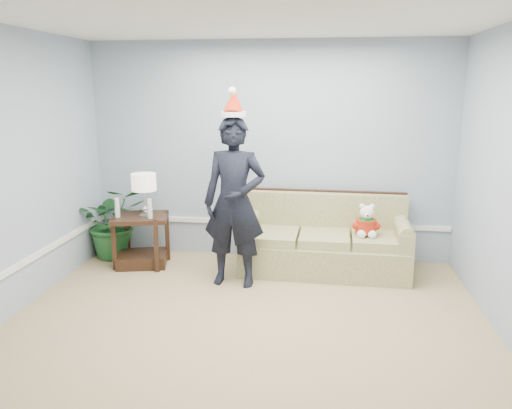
{
  "coord_description": "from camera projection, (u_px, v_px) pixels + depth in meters",
  "views": [
    {
      "loc": [
        0.67,
        -3.64,
        2.13
      ],
      "look_at": [
        -0.04,
        1.55,
        0.9
      ],
      "focal_mm": 35.0,
      "sensor_mm": 36.0,
      "label": 1
    }
  ],
  "objects": [
    {
      "name": "teddy_bear",
      "position": [
        366.0,
        224.0,
        5.68
      ],
      "size": [
        0.25,
        0.27,
        0.38
      ],
      "rotation": [
        0.0,
        0.0,
        0.05
      ],
      "color": "white",
      "rests_on": "sofa"
    },
    {
      "name": "room_shell",
      "position": [
        234.0,
        194.0,
        3.78
      ],
      "size": [
        4.54,
        5.04,
        2.74
      ],
      "color": "#9E8765",
      "rests_on": "ground"
    },
    {
      "name": "side_table",
      "position": [
        142.0,
        246.0,
        6.11
      ],
      "size": [
        0.76,
        0.68,
        0.63
      ],
      "rotation": [
        0.0,
        0.0,
        0.24
      ],
      "color": "#321C12",
      "rests_on": "room_shell"
    },
    {
      "name": "santa_hat",
      "position": [
        234.0,
        104.0,
        5.15
      ],
      "size": [
        0.27,
        0.3,
        0.31
      ],
      "rotation": [
        0.0,
        0.0,
        -0.01
      ],
      "color": "white",
      "rests_on": "man"
    },
    {
      "name": "houseplant",
      "position": [
        115.0,
        221.0,
        6.37
      ],
      "size": [
        1.08,
        1.03,
        0.93
      ],
      "primitive_type": "imported",
      "rotation": [
        0.0,
        0.0,
        0.47
      ],
      "color": "#1D5726",
      "rests_on": "room_shell"
    },
    {
      "name": "candle_pair",
      "position": [
        133.0,
        209.0,
        5.91
      ],
      "size": [
        0.46,
        0.06,
        0.23
      ],
      "color": "silver",
      "rests_on": "side_table"
    },
    {
      "name": "man",
      "position": [
        234.0,
        203.0,
        5.38
      ],
      "size": [
        0.7,
        0.48,
        1.85
      ],
      "primitive_type": "imported",
      "rotation": [
        0.0,
        0.0,
        -0.06
      ],
      "color": "black",
      "rests_on": "room_shell"
    },
    {
      "name": "wainscot_trim",
      "position": [
        145.0,
        251.0,
        5.27
      ],
      "size": [
        4.49,
        4.99,
        0.06
      ],
      "color": "white",
      "rests_on": "room_shell"
    },
    {
      "name": "sofa",
      "position": [
        324.0,
        244.0,
        5.93
      ],
      "size": [
        1.96,
        0.88,
        0.91
      ],
      "rotation": [
        0.0,
        0.0,
        -0.03
      ],
      "color": "#5F6A32",
      "rests_on": "room_shell"
    },
    {
      "name": "table_lamp",
      "position": [
        144.0,
        184.0,
        5.89
      ],
      "size": [
        0.29,
        0.29,
        0.52
      ],
      "color": "silver",
      "rests_on": "side_table"
    }
  ]
}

